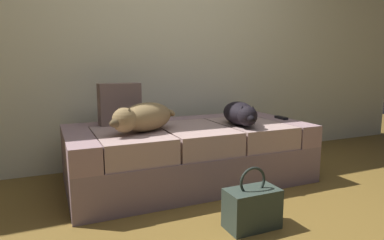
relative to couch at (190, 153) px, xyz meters
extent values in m
cube|color=beige|center=(0.00, 0.70, 1.16)|extent=(6.40, 0.10, 2.80)
cube|color=gray|center=(0.00, 0.00, -0.09)|extent=(1.95, 0.94, 0.30)
cube|color=gray|center=(-0.87, 0.00, 0.15)|extent=(0.20, 0.94, 0.18)
cube|color=gray|center=(0.87, 0.00, 0.15)|extent=(0.20, 0.94, 0.18)
cube|color=gray|center=(0.00, 0.37, 0.15)|extent=(1.55, 0.20, 0.18)
cube|color=tan|center=(-0.52, -0.10, 0.15)|extent=(0.50, 0.72, 0.18)
cube|color=tan|center=(0.00, -0.10, 0.15)|extent=(0.50, 0.72, 0.18)
cube|color=tan|center=(0.52, -0.10, 0.15)|extent=(0.50, 0.72, 0.18)
ellipsoid|color=olive|center=(-0.39, -0.09, 0.35)|extent=(0.54, 0.47, 0.21)
sphere|color=olive|center=(-0.58, -0.21, 0.35)|extent=(0.17, 0.17, 0.17)
ellipsoid|color=brown|center=(-0.65, -0.25, 0.34)|extent=(0.12, 0.11, 0.06)
cone|color=brown|center=(-0.55, -0.25, 0.42)|extent=(0.04, 0.04, 0.05)
cone|color=brown|center=(-0.60, -0.17, 0.42)|extent=(0.04, 0.04, 0.05)
ellipsoid|color=olive|center=(-0.18, -0.03, 0.36)|extent=(0.05, 0.18, 0.05)
ellipsoid|color=black|center=(0.39, -0.14, 0.33)|extent=(0.32, 0.45, 0.19)
sphere|color=black|center=(0.34, -0.33, 0.34)|extent=(0.15, 0.15, 0.15)
ellipsoid|color=black|center=(0.33, -0.40, 0.33)|extent=(0.08, 0.10, 0.05)
cone|color=black|center=(0.39, -0.34, 0.40)|extent=(0.04, 0.04, 0.04)
cone|color=black|center=(0.30, -0.32, 0.40)|extent=(0.04, 0.04, 0.04)
ellipsoid|color=black|center=(0.47, 0.04, 0.34)|extent=(0.15, 0.14, 0.04)
cube|color=black|center=(0.89, -0.05, 0.25)|extent=(0.05, 0.15, 0.02)
cube|color=#7D655C|center=(-0.51, 0.27, 0.41)|extent=(0.35, 0.14, 0.34)
cube|color=#303C34|center=(0.01, -0.91, -0.12)|extent=(0.32, 0.18, 0.24)
torus|color=#212A24|center=(0.01, -0.91, 0.05)|extent=(0.18, 0.02, 0.18)
camera|label=1|loc=(-1.08, -2.49, 0.73)|focal=31.45mm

